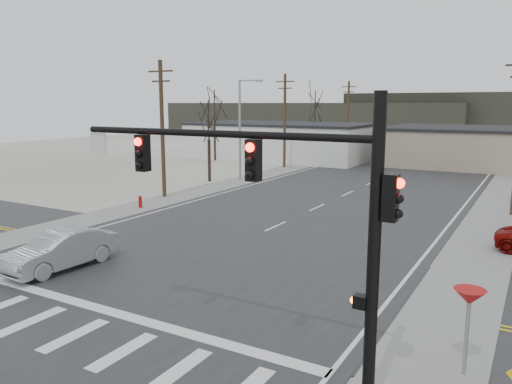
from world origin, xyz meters
TOP-DOWN VIEW (x-y plane):
  - ground at (0.00, 0.00)m, footprint 140.00×140.00m
  - main_road at (0.00, 15.00)m, footprint 18.00×110.00m
  - cross_road at (0.00, 0.00)m, footprint 90.00×10.00m
  - sidewalk_left at (-10.60, 20.00)m, footprint 3.00×90.00m
  - sidewalk_right at (10.60, 20.00)m, footprint 3.00×90.00m
  - traffic_signal_mast at (7.89, -6.20)m, footprint 8.95×0.43m
  - fire_hydrant at (-10.20, 8.00)m, footprint 0.24×0.24m
  - yield_sign at (11.50, -3.50)m, footprint 0.80×0.80m
  - building_left_far at (-16.00, 40.00)m, footprint 22.30×12.30m
  - building_right_far at (10.00, 44.00)m, footprint 26.30×14.30m
  - upole_left_b at (-11.50, 12.00)m, footprint 2.20×0.30m
  - upole_left_c at (-11.50, 32.00)m, footprint 2.20×0.30m
  - upole_left_d at (-11.50, 52.00)m, footprint 2.20×0.30m
  - streetlight_main at (-10.80, 22.00)m, footprint 2.40×0.25m
  - tree_left_near at (-13.00, 20.00)m, footprint 3.30×3.30m
  - tree_left_far at (-14.00, 46.00)m, footprint 3.96×3.96m
  - tree_left_mid at (-22.00, 34.00)m, footprint 3.96×3.96m
  - hill_left at (-35.00, 92.00)m, footprint 70.00×18.00m
  - sedan_crossing at (-4.49, -2.97)m, footprint 1.96×4.96m
  - car_far_a at (5.08, 46.50)m, footprint 3.68×5.27m
  - car_far_b at (-5.65, 50.72)m, footprint 2.14×4.71m

SIDE VIEW (x-z plane):
  - ground at x=0.00m, z-range 0.00..0.00m
  - cross_road at x=0.00m, z-range 0.00..0.04m
  - main_road at x=0.00m, z-range 0.00..0.05m
  - sidewalk_left at x=-10.60m, z-range 0.00..0.06m
  - sidewalk_right at x=10.60m, z-range 0.00..0.06m
  - fire_hydrant at x=-10.20m, z-range 0.02..0.89m
  - car_far_a at x=5.08m, z-range 0.05..1.46m
  - car_far_b at x=-5.65m, z-range 0.05..1.61m
  - sedan_crossing at x=-4.49m, z-range 0.05..1.65m
  - yield_sign at x=11.50m, z-range 0.89..3.24m
  - building_right_far at x=10.00m, z-range 0.00..4.30m
  - building_left_far at x=-16.00m, z-range 0.01..4.51m
  - hill_left at x=-35.00m, z-range 0.00..7.00m
  - traffic_signal_mast at x=7.89m, z-range 1.07..8.27m
  - streetlight_main at x=-10.80m, z-range 0.59..9.59m
  - upole_left_b at x=-11.50m, z-range 0.22..10.22m
  - upole_left_c at x=-11.50m, z-range 0.22..10.22m
  - upole_left_d at x=-11.50m, z-range 0.22..10.22m
  - tree_left_near at x=-13.00m, z-range 1.55..8.90m
  - tree_left_far at x=-14.00m, z-range 1.87..10.69m
  - tree_left_mid at x=-22.00m, z-range 1.87..10.69m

